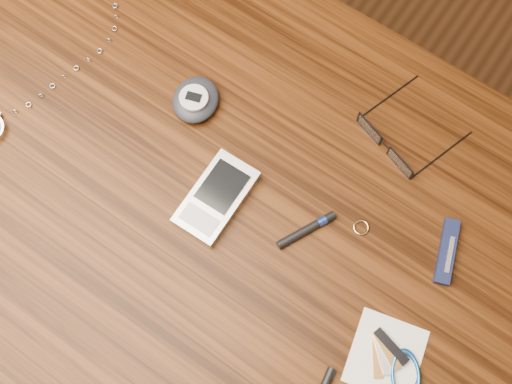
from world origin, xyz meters
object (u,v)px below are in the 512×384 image
desk (218,226)px  pda_phone (216,198)px  notepad_keys (396,365)px  pocket_knife (447,252)px  eyeglasses (388,143)px  pedometer (196,100)px

desk → pda_phone: bearing=86.5°
pda_phone → notepad_keys: size_ratio=1.01×
notepad_keys → pocket_knife: pocket_knife is taller
pda_phone → eyeglasses: bearing=53.1°
desk → pedometer: 0.18m
desk → pocket_knife: size_ratio=11.76×
eyeglasses → pda_phone: eyeglasses is taller
desk → pedometer: size_ratio=11.70×
eyeglasses → pedometer: pedometer is taller
desk → notepad_keys: (0.29, -0.04, 0.11)m
notepad_keys → pocket_knife: 0.15m
eyeglasses → pda_phone: 0.23m
eyeglasses → notepad_keys: (0.15, -0.23, -0.01)m
pda_phone → notepad_keys: 0.30m
pedometer → pocket_knife: 0.38m
pedometer → notepad_keys: pedometer is taller
pda_phone → pocket_knife: pda_phone is taller
desk → notepad_keys: 0.31m
pedometer → pocket_knife: pedometer is taller
notepad_keys → pda_phone: bearing=170.9°
pedometer → pocket_knife: size_ratio=1.01×
desk → eyeglasses: size_ratio=7.29×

